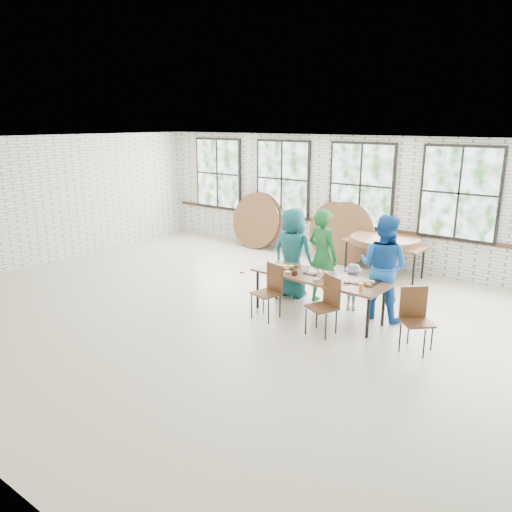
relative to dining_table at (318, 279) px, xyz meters
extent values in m
plane|color=beige|center=(-0.96, -0.90, -0.69)|extent=(12.00, 12.00, 0.00)
plane|color=white|center=(-0.96, -0.90, 2.31)|extent=(12.00, 12.00, 0.00)
plane|color=silver|center=(-0.96, 3.60, 0.81)|extent=(12.00, 0.00, 12.00)
plane|color=silver|center=(-6.96, -0.90, 0.81)|extent=(0.00, 9.00, 9.00)
cube|color=#422819|center=(-0.96, 3.57, 0.21)|extent=(11.80, 0.05, 0.08)
cube|color=black|center=(-5.36, 3.54, 1.19)|extent=(1.62, 0.05, 1.97)
cube|color=white|center=(-5.36, 3.50, 1.19)|extent=(1.50, 0.01, 1.85)
cube|color=black|center=(-3.16, 3.54, 1.19)|extent=(1.62, 0.05, 1.97)
cube|color=white|center=(-3.16, 3.50, 1.19)|extent=(1.50, 0.01, 1.85)
cube|color=black|center=(-0.96, 3.54, 1.19)|extent=(1.62, 0.05, 1.97)
cube|color=white|center=(-0.96, 3.50, 1.19)|extent=(1.50, 0.01, 1.85)
cube|color=black|center=(1.24, 3.54, 1.19)|extent=(1.62, 0.05, 1.97)
cube|color=white|center=(1.24, 3.50, 1.19)|extent=(1.50, 0.01, 1.85)
cube|color=brown|center=(0.00, 0.00, 0.03)|extent=(2.43, 0.91, 0.04)
cylinder|color=black|center=(-1.08, -0.30, -0.34)|extent=(0.05, 0.05, 0.70)
cylinder|color=black|center=(-1.08, 0.30, -0.34)|extent=(0.05, 0.05, 0.70)
cylinder|color=black|center=(1.08, -0.30, -0.34)|extent=(0.05, 0.05, 0.70)
cylinder|color=black|center=(1.08, 0.30, -0.34)|extent=(0.05, 0.05, 0.70)
cube|color=#54331C|center=(-0.67, -0.61, -0.24)|extent=(0.52, 0.50, 0.03)
cube|color=#54331C|center=(-0.62, -0.42, 0.01)|extent=(0.41, 0.15, 0.50)
cylinder|color=black|center=(-0.85, -0.78, -0.47)|extent=(0.02, 0.02, 0.44)
cylinder|color=black|center=(-0.85, -0.44, -0.47)|extent=(0.02, 0.02, 0.44)
cylinder|color=black|center=(-0.49, -0.78, -0.47)|extent=(0.02, 0.02, 0.44)
cylinder|color=black|center=(-0.49, -0.44, -0.47)|extent=(0.02, 0.02, 0.44)
cube|color=#54331C|center=(0.43, -0.61, -0.24)|extent=(0.55, 0.54, 0.03)
cube|color=#54331C|center=(0.50, -0.44, 0.01)|extent=(0.39, 0.20, 0.50)
cylinder|color=black|center=(0.25, -0.78, -0.47)|extent=(0.02, 0.02, 0.44)
cylinder|color=black|center=(0.25, -0.44, -0.47)|extent=(0.02, 0.02, 0.44)
cylinder|color=black|center=(0.61, -0.78, -0.47)|extent=(0.02, 0.02, 0.44)
cylinder|color=black|center=(0.61, -0.44, -0.47)|extent=(0.02, 0.02, 0.44)
cube|color=#54331C|center=(1.86, -0.30, -0.24)|extent=(0.58, 0.58, 0.03)
cube|color=#54331C|center=(1.73, -0.16, 0.01)|extent=(0.33, 0.31, 0.50)
cylinder|color=black|center=(1.68, -0.47, -0.47)|extent=(0.02, 0.02, 0.44)
cylinder|color=black|center=(1.68, -0.13, -0.47)|extent=(0.02, 0.02, 0.44)
cylinder|color=black|center=(2.04, -0.47, -0.47)|extent=(0.02, 0.02, 0.44)
cylinder|color=black|center=(2.04, -0.13, -0.47)|extent=(0.02, 0.02, 0.44)
imported|color=navy|center=(-0.95, 0.65, 0.18)|extent=(0.86, 0.57, 1.73)
imported|color=#1C6B31|center=(-0.30, 0.65, 0.21)|extent=(0.72, 0.53, 1.79)
imported|color=#151943|center=(0.34, 0.65, -0.25)|extent=(0.58, 0.36, 0.87)
imported|color=blue|center=(0.89, 0.65, 0.22)|extent=(0.92, 0.73, 1.82)
cube|color=brown|center=(-0.07, 2.99, 0.03)|extent=(1.87, 0.93, 0.04)
cylinder|color=black|center=(-0.85, 2.71, -0.34)|extent=(0.04, 0.04, 0.70)
cylinder|color=black|center=(-0.85, 3.26, -0.34)|extent=(0.04, 0.04, 0.70)
cylinder|color=black|center=(0.71, 2.71, -0.34)|extent=(0.04, 0.04, 0.70)
cylinder|color=black|center=(0.71, 3.26, -0.34)|extent=(0.04, 0.04, 0.70)
cube|color=black|center=(-0.78, 0.08, 0.06)|extent=(0.44, 0.33, 0.02)
cube|color=black|center=(-0.08, 0.12, 0.06)|extent=(0.44, 0.33, 0.02)
cube|color=black|center=(0.78, 0.13, 0.06)|extent=(0.44, 0.33, 0.02)
cylinder|color=black|center=(-0.35, -0.21, 0.10)|extent=(0.09, 0.09, 0.09)
cube|color=red|center=(0.10, -0.13, 0.11)|extent=(0.06, 0.06, 0.11)
cylinder|color=blue|center=(0.29, -0.11, 0.10)|extent=(0.07, 0.07, 0.10)
cylinder|color=orange|center=(0.90, -0.22, 0.11)|extent=(0.07, 0.07, 0.11)
cylinder|color=white|center=(0.42, -0.22, 0.10)|extent=(0.17, 0.17, 0.10)
ellipsoid|color=white|center=(-0.52, -0.19, 0.08)|extent=(0.11, 0.11, 0.05)
ellipsoid|color=white|center=(0.10, -0.23, 0.08)|extent=(0.11, 0.11, 0.05)
ellipsoid|color=white|center=(0.55, -0.04, 0.08)|extent=(0.11, 0.11, 0.05)
cylinder|color=brown|center=(-0.07, 2.99, 0.07)|extent=(1.50, 1.50, 0.04)
cylinder|color=brown|center=(-0.07, 2.99, 0.12)|extent=(1.50, 1.50, 0.04)
cylinder|color=brown|center=(-0.07, 2.99, 0.16)|extent=(1.50, 1.50, 0.04)
cylinder|color=brown|center=(-3.80, 3.37, 0.05)|extent=(1.50, 0.31, 1.48)
cylinder|color=brown|center=(-3.84, 3.27, 0.05)|extent=(1.50, 0.37, 1.47)
cylinder|color=brown|center=(-1.45, 3.37, 0.05)|extent=(1.50, 0.35, 1.48)
cylinder|color=brown|center=(-1.19, 3.27, 0.05)|extent=(1.50, 0.26, 1.49)
camera|label=1|loc=(4.08, -7.16, 2.63)|focal=35.00mm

